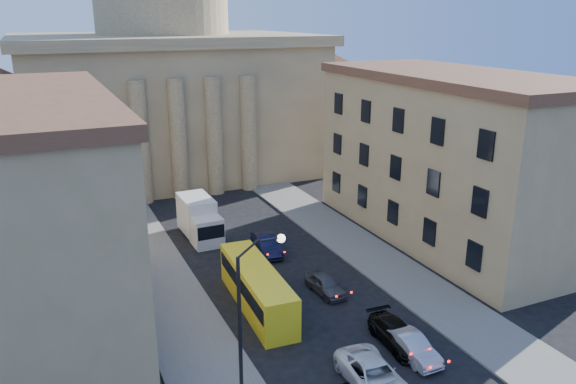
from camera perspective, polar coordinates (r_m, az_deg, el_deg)
name	(u,v)px	position (r m, az deg, el deg)	size (l,w,h in m)	color
sidewalk_left	(178,312)	(39.46, -11.16, -11.87)	(5.00, 60.00, 0.15)	#605D58
sidewalk_right	(389,267)	(45.67, 10.20, -7.56)	(5.00, 60.00, 0.15)	#605D58
church	(167,77)	(73.29, -12.18, 11.39)	(68.02, 28.76, 36.60)	#7B684C
building_left	(24,209)	(39.60, -25.22, -1.54)	(11.60, 26.60, 14.70)	tan
building_right	(449,156)	(51.25, 16.02, 3.53)	(11.60, 26.60, 14.70)	tan
street_lamp	(249,305)	(28.86, -3.97, -11.38)	(2.62, 0.44, 8.83)	black
car_right_near	(412,346)	(34.84, 12.46, -15.06)	(1.48, 4.24, 1.40)	#A6A7AD
car_left_mid	(374,376)	(31.94, 8.72, -18.00)	(2.54, 5.52, 1.53)	white
car_right_mid	(397,334)	(35.78, 11.00, -14.01)	(1.96, 4.82, 1.40)	black
car_right_far	(325,284)	(41.10, 3.82, -9.35)	(1.58, 3.93, 1.34)	#47464B
car_right_distant	(267,244)	(47.49, -2.19, -5.34)	(1.64, 4.71, 1.55)	black
city_bus	(257,287)	(38.80, -3.18, -9.60)	(2.88, 10.34, 2.88)	yellow
box_truck	(200,220)	(51.07, -8.96, -2.79)	(2.68, 6.52, 3.55)	silver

